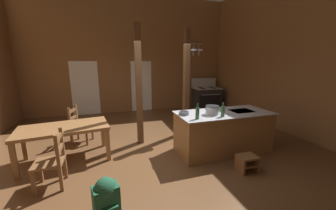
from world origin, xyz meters
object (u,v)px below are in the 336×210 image
(bottle_tall_on_counter, at_px, (197,113))
(stove_range, at_px, (206,98))
(ladderback_chair_by_post, at_px, (79,125))
(stockpot_on_counter, at_px, (212,110))
(ladderback_chair_near_window, at_px, (52,161))
(kitchen_island, at_px, (223,132))
(step_stool, at_px, (247,162))
(dining_table, at_px, (64,131))
(bottle_short_on_counter, at_px, (223,111))
(mixing_bowl_on_counter, at_px, (184,113))
(backpack, at_px, (106,198))

(bottle_tall_on_counter, bearing_deg, stove_range, 59.28)
(ladderback_chair_by_post, xyz_separation_m, stockpot_on_counter, (2.87, -1.58, 0.56))
(stove_range, relative_size, ladderback_chair_near_window, 1.39)
(kitchen_island, distance_m, stockpot_on_counter, 0.66)
(step_stool, relative_size, dining_table, 0.20)
(dining_table, bearing_deg, step_stool, -23.81)
(dining_table, height_order, stockpot_on_counter, stockpot_on_counter)
(kitchen_island, relative_size, bottle_short_on_counter, 7.38)
(step_stool, xyz_separation_m, stockpot_on_counter, (-0.32, 0.83, 0.84))
(stove_range, relative_size, bottle_tall_on_counter, 4.25)
(dining_table, bearing_deg, ladderback_chair_near_window, -92.06)
(mixing_bowl_on_counter, relative_size, bottle_tall_on_counter, 0.70)
(stove_range, relative_size, ladderback_chair_by_post, 1.39)
(stove_range, bearing_deg, dining_table, -147.37)
(stockpot_on_counter, bearing_deg, backpack, -150.52)
(dining_table, distance_m, bottle_short_on_counter, 3.29)
(ladderback_chair_by_post, distance_m, bottle_tall_on_counter, 3.07)
(ladderback_chair_near_window, bearing_deg, stockpot_on_counter, 4.90)
(ladderback_chair_by_post, relative_size, stockpot_on_counter, 2.67)
(stockpot_on_counter, bearing_deg, kitchen_island, 11.82)
(ladderback_chair_near_window, relative_size, bottle_tall_on_counter, 3.06)
(dining_table, bearing_deg, stove_range, 32.63)
(kitchen_island, xyz_separation_m, ladderback_chair_by_post, (-3.22, 1.51, -0.01))
(dining_table, distance_m, ladderback_chair_by_post, 0.97)
(step_stool, height_order, dining_table, dining_table)
(kitchen_island, height_order, step_stool, kitchen_island)
(stockpot_on_counter, bearing_deg, bottle_short_on_counter, -61.18)
(step_stool, distance_m, stockpot_on_counter, 1.22)
(bottle_tall_on_counter, bearing_deg, dining_table, 161.40)
(kitchen_island, xyz_separation_m, step_stool, (-0.03, -0.90, -0.28))
(kitchen_island, relative_size, ladderback_chair_near_window, 2.28)
(stove_range, xyz_separation_m, bottle_short_on_counter, (-1.84, -4.06, 0.55))
(step_stool, height_order, mixing_bowl_on_counter, mixing_bowl_on_counter)
(ladderback_chair_by_post, bearing_deg, stockpot_on_counter, -28.89)
(dining_table, xyz_separation_m, mixing_bowl_on_counter, (2.44, -0.50, 0.31))
(ladderback_chair_by_post, bearing_deg, bottle_tall_on_counter, -36.70)
(ladderback_chair_near_window, height_order, mixing_bowl_on_counter, mixing_bowl_on_counter)
(dining_table, xyz_separation_m, backpack, (0.80, -1.91, -0.34))
(kitchen_island, height_order, stove_range, stove_range)
(kitchen_island, relative_size, stove_range, 1.64)
(bottle_tall_on_counter, relative_size, bottle_short_on_counter, 1.05)
(dining_table, relative_size, ladderback_chair_near_window, 1.91)
(ladderback_chair_near_window, bearing_deg, step_stool, -9.48)
(ladderback_chair_near_window, bearing_deg, dining_table, 87.94)
(dining_table, bearing_deg, mixing_bowl_on_counter, -11.56)
(backpack, relative_size, bottle_short_on_counter, 2.03)
(kitchen_island, bearing_deg, ladderback_chair_near_window, -174.38)
(ladderback_chair_near_window, height_order, bottle_short_on_counter, bottle_short_on_counter)
(dining_table, bearing_deg, bottle_tall_on_counter, -18.60)
(kitchen_island, xyz_separation_m, bottle_tall_on_counter, (-0.81, -0.29, 0.58))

